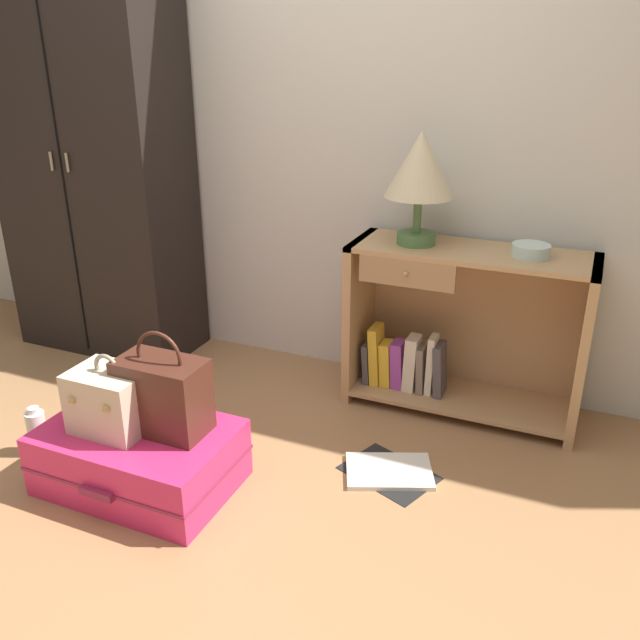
{
  "coord_description": "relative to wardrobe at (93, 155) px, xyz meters",
  "views": [
    {
      "loc": [
        1.24,
        -1.52,
        1.59
      ],
      "look_at": [
        0.27,
        0.75,
        0.55
      ],
      "focal_mm": 37.03,
      "sensor_mm": 36.0,
      "label": 1
    }
  ],
  "objects": [
    {
      "name": "train_case",
      "position": [
        0.89,
        -1.07,
        -0.69
      ],
      "size": [
        0.28,
        0.22,
        0.31
      ],
      "color": "beige",
      "rests_on": "suitcase_large"
    },
    {
      "name": "table_lamp",
      "position": [
        1.73,
        0.03,
        0.04
      ],
      "size": [
        0.3,
        0.3,
        0.49
      ],
      "color": "#4C7542",
      "rests_on": "bookshelf"
    },
    {
      "name": "suitcase_large",
      "position": [
        0.97,
        -1.04,
        -0.93
      ],
      "size": [
        0.73,
        0.5,
        0.25
      ],
      "color": "#DB2860",
      "rests_on": "ground_plane"
    },
    {
      "name": "bottle",
      "position": [
        0.45,
        -1.04,
        -0.96
      ],
      "size": [
        0.08,
        0.08,
        0.22
      ],
      "color": "white",
      "rests_on": "ground_plane"
    },
    {
      "name": "bookshelf",
      "position": [
        1.93,
        0.05,
        -0.68
      ],
      "size": [
        1.05,
        0.38,
        0.77
      ],
      "color": "tan",
      "rests_on": "ground_plane"
    },
    {
      "name": "back_wall",
      "position": [
        1.21,
        0.3,
        0.24
      ],
      "size": [
        6.4,
        0.1,
        2.6
      ],
      "primitive_type": "cube",
      "color": "beige",
      "rests_on": "ground_plane"
    },
    {
      "name": "ground_plane",
      "position": [
        1.21,
        -1.2,
        -1.06
      ],
      "size": [
        9.0,
        9.0,
        0.0
      ],
      "primitive_type": "plane",
      "color": "#9E7047"
    },
    {
      "name": "handbag",
      "position": [
        1.08,
        -0.99,
        -0.66
      ],
      "size": [
        0.33,
        0.19,
        0.4
      ],
      "color": "#472319",
      "rests_on": "suitcase_large"
    },
    {
      "name": "bowl",
      "position": [
        2.22,
        0.03,
        -0.26
      ],
      "size": [
        0.16,
        0.16,
        0.05
      ],
      "primitive_type": "cylinder",
      "color": "silver",
      "rests_on": "bookshelf"
    },
    {
      "name": "open_book_on_floor",
      "position": [
        1.84,
        -0.6,
        -1.05
      ],
      "size": [
        0.42,
        0.36,
        0.02
      ],
      "color": "white",
      "rests_on": "ground_plane"
    },
    {
      "name": "wardrobe",
      "position": [
        0.0,
        0.0,
        0.0
      ],
      "size": [
        0.98,
        0.47,
        2.11
      ],
      "color": "black",
      "rests_on": "ground_plane"
    }
  ]
}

